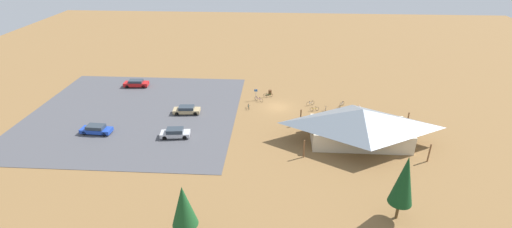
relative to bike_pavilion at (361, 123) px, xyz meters
name	(u,v)px	position (x,y,z in m)	size (l,w,h in m)	color
ground	(278,107)	(11.69, -10.80, -2.95)	(160.00, 160.00, 0.00)	olive
parking_lot_asphalt	(134,113)	(35.52, -6.92, -2.93)	(34.04, 32.52, 0.05)	#4C4C51
bike_pavilion	(361,123)	(0.00, 0.00, 0.00)	(16.69, 9.64, 5.16)	beige
trash_bin	(270,92)	(13.16, -16.04, -2.50)	(0.60, 0.60, 0.90)	brown
lot_sign	(256,93)	(15.62, -13.36, -1.54)	(0.56, 0.08, 2.20)	#99999E
pine_east	(404,180)	(-1.06, 15.62, 1.91)	(2.46, 2.46, 7.68)	brown
pine_far_west	(184,206)	(20.27, 20.17, 1.39)	(2.48, 2.48, 6.58)	brown
bicycle_white_yard_left	(310,103)	(6.07, -11.81, -2.57)	(1.48, 0.95, 0.84)	black
bicycle_blue_yard_center	(326,110)	(3.68, -9.46, -2.58)	(0.48, 1.66, 0.85)	black
bicycle_green_lone_east	(268,95)	(13.51, -14.86, -2.55)	(1.71, 0.48, 0.90)	black
bicycle_purple_yard_right	(259,99)	(15.08, -12.94, -2.55)	(1.55, 1.02, 0.92)	black
bicycle_silver_yard_front	(342,104)	(0.68, -11.78, -2.56)	(1.06, 1.46, 0.84)	black
bicycle_teal_trailside	(249,107)	(16.66, -9.93, -2.61)	(0.48, 1.60, 0.77)	black
bicycle_yellow_near_sign	(314,109)	(5.54, -9.67, -2.60)	(1.58, 0.53, 0.80)	black
car_silver_end_stall	(175,133)	(26.59, 0.42, -2.22)	(4.40, 2.21, 1.37)	#BCBCC1
car_blue_front_row	(96,129)	(38.63, 0.04, -2.24)	(4.65, 1.97, 1.32)	#1E42B2
car_red_by_curb	(136,83)	(39.09, -18.18, -2.21)	(4.68, 2.01, 1.37)	red
car_tan_back_corner	(187,110)	(26.70, -7.34, -2.26)	(4.48, 2.03, 1.29)	tan
visitor_crossing_yard	(359,110)	(-1.54, -8.54, -2.00)	(0.40, 0.38, 1.81)	#2D3347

